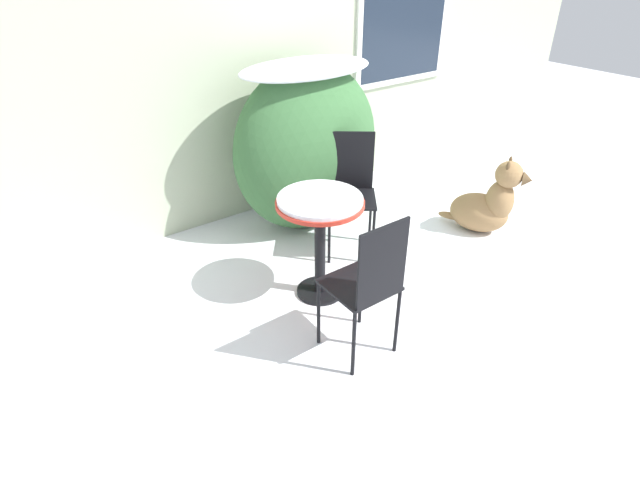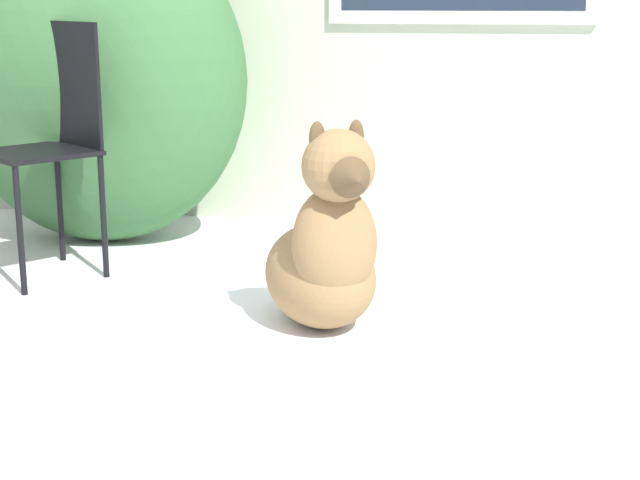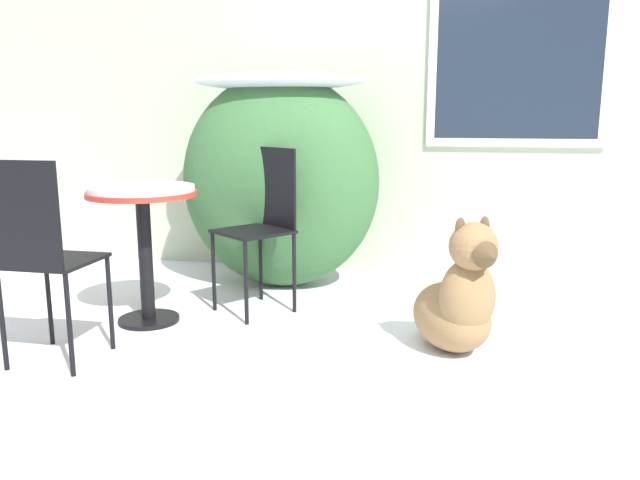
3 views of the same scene
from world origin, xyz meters
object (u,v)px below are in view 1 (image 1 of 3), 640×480
(patio_table, at_px, (320,219))
(patio_chair_far_side, at_px, (368,283))
(patio_chair_near_table, at_px, (351,188))
(dog, at_px, (488,205))

(patio_table, relative_size, patio_chair_far_side, 0.80)
(patio_table, xyz_separation_m, patio_chair_near_table, (0.60, 0.38, -0.07))
(patio_table, distance_m, patio_chair_near_table, 0.71)
(patio_chair_far_side, bearing_deg, patio_table, -102.67)
(patio_chair_far_side, distance_m, dog, 2.04)
(patio_chair_near_table, bearing_deg, patio_table, -110.10)
(patio_chair_near_table, height_order, dog, patio_chair_near_table)
(patio_table, relative_size, patio_chair_near_table, 0.80)
(patio_chair_far_side, relative_size, dog, 1.39)
(patio_table, relative_size, dog, 1.11)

